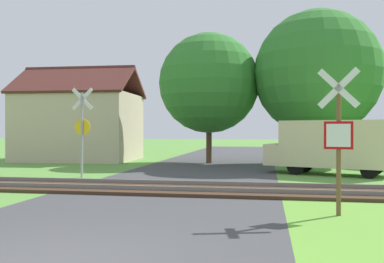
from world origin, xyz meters
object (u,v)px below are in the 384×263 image
object	(u,v)px
stop_sign_near	(339,134)
mail_truck	(331,145)
house	(80,125)
tree_center	(209,83)
crossing_sign_far	(82,126)
tree_right	(317,73)

from	to	relation	value
stop_sign_near	mail_truck	bearing A→B (deg)	-83.96
house	stop_sign_near	bearing A→B (deg)	-51.39
house	tree_center	bearing A→B (deg)	-9.16
crossing_sign_far	mail_truck	bearing A→B (deg)	14.79
mail_truck	tree_right	bearing A→B (deg)	20.03
stop_sign_near	mail_truck	world-z (taller)	stop_sign_near
house	mail_truck	size ratio (longest dim) A/B	1.37
crossing_sign_far	mail_truck	size ratio (longest dim) A/B	0.67
crossing_sign_far	tree_center	world-z (taller)	tree_center
stop_sign_near	house	world-z (taller)	house
crossing_sign_far	tree_center	bearing A→B (deg)	62.59
house	tree_right	xyz separation A→B (m)	(13.92, -1.36, 2.67)
mail_truck	stop_sign_near	bearing A→B (deg)	-167.00
tree_right	mail_truck	xyz separation A→B (m)	(-0.00, -4.85, -3.60)
house	tree_right	bearing A→B (deg)	-7.42
crossing_sign_far	house	bearing A→B (deg)	113.97
tree_right	tree_center	bearing A→B (deg)	176.88
stop_sign_near	tree_right	bearing A→B (deg)	-81.48
stop_sign_near	crossing_sign_far	xyz separation A→B (m)	(-8.61, 6.06, 0.25)
tree_center	stop_sign_near	bearing A→B (deg)	-71.47
crossing_sign_far	tree_right	world-z (taller)	tree_right
house	mail_truck	world-z (taller)	house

